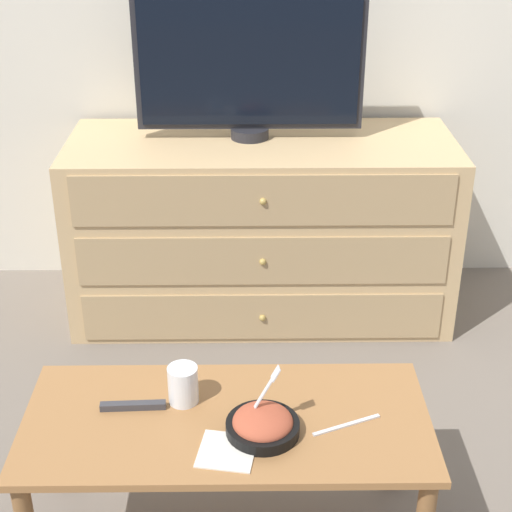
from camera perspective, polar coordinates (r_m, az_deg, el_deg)
ground_plane at (r=3.45m, az=2.13°, el=-0.94°), size 12.00×12.00×0.00m
dresser at (r=3.01m, az=0.39°, el=2.08°), size 1.42×0.57×0.69m
tv at (r=2.84m, az=-0.48°, el=13.72°), size 0.81×0.14×0.52m
coffee_table at (r=2.00m, az=-2.13°, el=-13.01°), size 1.00×0.45×0.40m
takeout_bowl at (r=1.90m, az=0.49°, el=-12.13°), size 0.18×0.18×0.17m
drink_cup at (r=1.99m, az=-5.32°, el=-9.44°), size 0.08×0.08×0.10m
napkin at (r=1.86m, az=-2.13°, el=-13.99°), size 0.15×0.15×0.00m
knife at (r=1.95m, az=6.60°, el=-12.11°), size 0.17×0.08×0.01m
remote_control at (r=2.00m, az=-8.94°, el=-10.71°), size 0.16×0.03×0.02m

